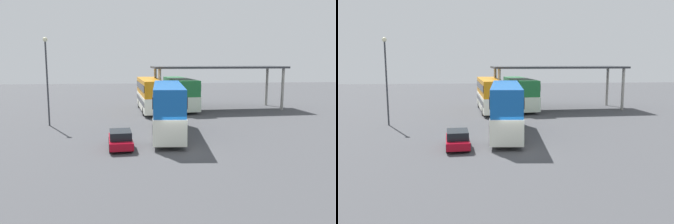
% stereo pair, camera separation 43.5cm
% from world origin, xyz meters
% --- Properties ---
extents(ground_plane, '(140.00, 140.00, 0.00)m').
position_xyz_m(ground_plane, '(0.00, 0.00, 0.00)').
color(ground_plane, '#444549').
extents(double_decker_main, '(3.30, 11.50, 4.39)m').
position_xyz_m(double_decker_main, '(-0.29, 4.78, 2.40)').
color(double_decker_main, white).
rests_on(double_decker_main, ground_plane).
extents(parked_hatchback, '(1.99, 3.94, 1.35)m').
position_xyz_m(parked_hatchback, '(-4.25, 0.54, 0.67)').
color(parked_hatchback, maroon).
rests_on(parked_hatchback, ground_plane).
extents(double_decker_near_canopy, '(3.18, 11.36, 4.09)m').
position_xyz_m(double_decker_near_canopy, '(-1.19, 18.70, 2.25)').
color(double_decker_near_canopy, white).
rests_on(double_decker_near_canopy, ground_plane).
extents(double_decker_mid_row, '(3.62, 11.41, 4.03)m').
position_xyz_m(double_decker_mid_row, '(2.88, 20.37, 2.22)').
color(double_decker_mid_row, silver).
rests_on(double_decker_mid_row, ground_plane).
extents(depot_canopy, '(17.47, 6.77, 5.63)m').
position_xyz_m(depot_canopy, '(7.81, 19.88, 5.23)').
color(depot_canopy, '#33353A').
rests_on(depot_canopy, ground_plane).
extents(lamppost_tall, '(0.44, 0.44, 8.62)m').
position_xyz_m(lamppost_tall, '(-11.61, 10.11, 5.35)').
color(lamppost_tall, '#33353A').
rests_on(lamppost_tall, ground_plane).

